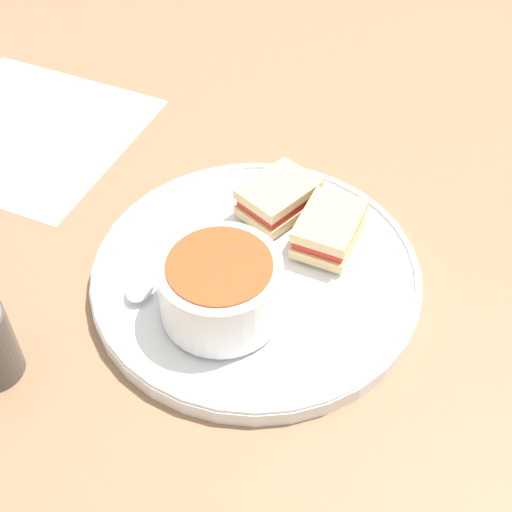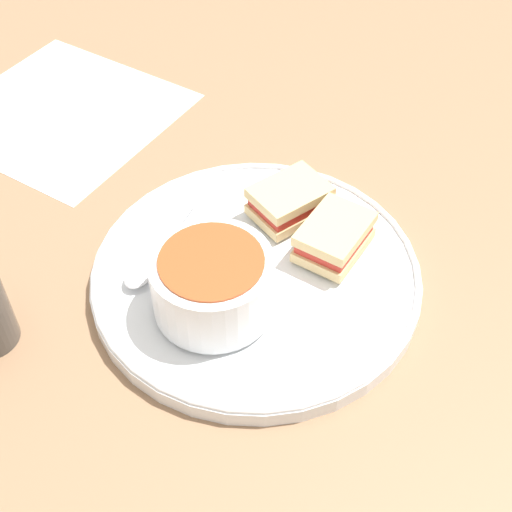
# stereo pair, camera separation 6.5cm
# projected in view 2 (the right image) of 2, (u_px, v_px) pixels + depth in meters

# --- Properties ---
(ground_plane) EXTENTS (2.40, 2.40, 0.00)m
(ground_plane) POSITION_uv_depth(u_px,v_px,m) (256.00, 282.00, 0.68)
(ground_plane) COLOR #8E6B4C
(plate) EXTENTS (0.31, 0.31, 0.02)m
(plate) POSITION_uv_depth(u_px,v_px,m) (256.00, 275.00, 0.67)
(plate) COLOR white
(plate) RESTS_ON ground_plane
(soup_bowl) EXTENTS (0.11, 0.11, 0.06)m
(soup_bowl) POSITION_uv_depth(u_px,v_px,m) (213.00, 283.00, 0.61)
(soup_bowl) COLOR white
(soup_bowl) RESTS_ON plate
(spoon) EXTENTS (0.12, 0.08, 0.01)m
(spoon) POSITION_uv_depth(u_px,v_px,m) (145.00, 268.00, 0.66)
(spoon) COLOR silver
(spoon) RESTS_ON plate
(sandwich_half_near) EXTENTS (0.09, 0.08, 0.03)m
(sandwich_half_near) POSITION_uv_depth(u_px,v_px,m) (334.00, 237.00, 0.67)
(sandwich_half_near) COLOR #DBBC7F
(sandwich_half_near) RESTS_ON plate
(sandwich_half_far) EXTENTS (0.07, 0.05, 0.03)m
(sandwich_half_far) POSITION_uv_depth(u_px,v_px,m) (290.00, 201.00, 0.70)
(sandwich_half_far) COLOR #DBBC7F
(sandwich_half_far) RESTS_ON plate
(menu_sheet) EXTENTS (0.32, 0.32, 0.00)m
(menu_sheet) POSITION_uv_depth(u_px,v_px,m) (63.00, 112.00, 0.86)
(menu_sheet) COLOR white
(menu_sheet) RESTS_ON ground_plane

